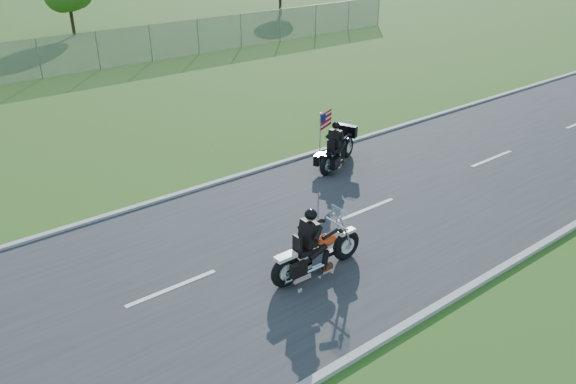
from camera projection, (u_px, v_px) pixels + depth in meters
ground at (247, 259)px, 13.61m from camera, size 420.00×420.00×0.00m
road at (247, 259)px, 13.60m from camera, size 120.00×8.00×0.04m
curb_north at (170, 197)px, 16.45m from camera, size 120.00×0.18×0.12m
curb_south at (365, 350)px, 10.71m from camera, size 120.00×0.18×0.12m
motorcycle_lead at (316, 253)px, 12.86m from camera, size 2.60×0.60×1.75m
motorcycle_follow at (337, 151)px, 18.34m from camera, size 2.26×1.25×1.99m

